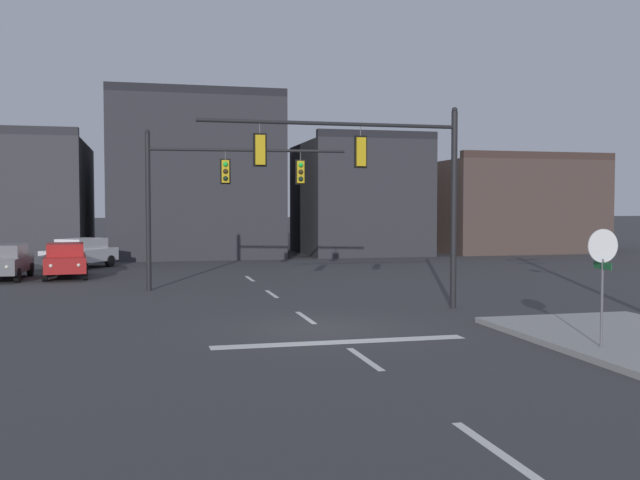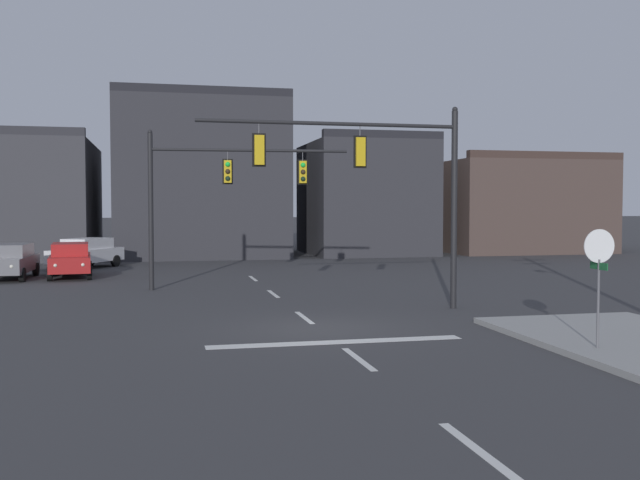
# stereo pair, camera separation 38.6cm
# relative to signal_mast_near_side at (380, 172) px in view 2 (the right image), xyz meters

# --- Properties ---
(ground_plane) EXTENTS (400.00, 400.00, 0.00)m
(ground_plane) POSITION_rel_signal_mast_near_side_xyz_m (-2.64, -2.87, -4.44)
(ground_plane) COLOR #353538
(stop_bar_paint) EXTENTS (6.40, 0.50, 0.01)m
(stop_bar_paint) POSITION_rel_signal_mast_near_side_xyz_m (-2.64, -4.87, -4.43)
(stop_bar_paint) COLOR silver
(stop_bar_paint) RESTS_ON ground
(lane_centreline) EXTENTS (0.16, 26.40, 0.01)m
(lane_centreline) POSITION_rel_signal_mast_near_side_xyz_m (-2.64, -0.87, -4.43)
(lane_centreline) COLOR silver
(lane_centreline) RESTS_ON ground
(signal_mast_near_side) EXTENTS (8.42, 0.38, 6.57)m
(signal_mast_near_side) POSITION_rel_signal_mast_near_side_xyz_m (0.00, 0.00, 0.00)
(signal_mast_near_side) COLOR black
(signal_mast_near_side) RESTS_ON ground
(signal_mast_far_side) EXTENTS (7.98, 0.77, 6.37)m
(signal_mast_far_side) POSITION_rel_signal_mast_near_side_xyz_m (-4.79, 7.20, -0.22)
(signal_mast_far_side) COLOR black
(signal_mast_far_side) RESTS_ON ground
(stop_sign) EXTENTS (0.76, 0.64, 2.83)m
(stop_sign) POSITION_rel_signal_mast_near_side_xyz_m (2.77, -7.55, -2.29)
(stop_sign) COLOR #56565B
(stop_sign) RESTS_ON ground
(car_lot_nearside) EXTENTS (3.89, 4.68, 1.61)m
(car_lot_nearside) POSITION_rel_signal_mast_near_side_xyz_m (-10.72, 18.66, -3.58)
(car_lot_nearside) COLOR silver
(car_lot_nearside) RESTS_ON ground
(car_lot_middle) EXTENTS (2.05, 4.51, 1.61)m
(car_lot_middle) POSITION_rel_signal_mast_near_side_xyz_m (-13.58, 13.31, -3.58)
(car_lot_middle) COLOR slate
(car_lot_middle) RESTS_ON ground
(car_lot_farside) EXTENTS (2.23, 4.57, 1.61)m
(car_lot_farside) POSITION_rel_signal_mast_near_side_xyz_m (-10.96, 13.56, -3.58)
(car_lot_farside) COLOR #A81E1E
(car_lot_farside) RESTS_ON ground
(building_row) EXTENTS (48.56, 12.82, 10.68)m
(building_row) POSITION_rel_signal_mast_near_side_xyz_m (-0.80, 28.39, -0.34)
(building_row) COLOR #38383D
(building_row) RESTS_ON ground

